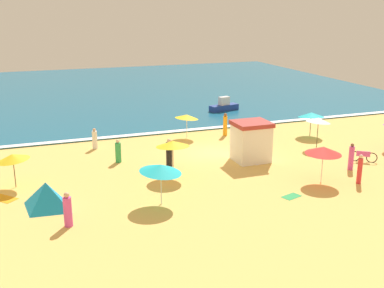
{
  "coord_description": "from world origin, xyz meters",
  "views": [
    {
      "loc": [
        -12.06,
        -29.73,
        10.04
      ],
      "look_at": [
        -1.22,
        -0.02,
        0.8
      ],
      "focal_mm": 44.26,
      "sensor_mm": 36.0,
      "label": 1
    }
  ],
  "objects_px": {
    "beachgoer_5": "(95,139)",
    "lifeguard_cabana": "(251,141)",
    "beachgoer_2": "(118,152)",
    "beach_umbrella_0": "(318,120)",
    "beach_umbrella_5": "(187,117)",
    "small_boat_0": "(224,106)",
    "beachgoer_3": "(225,125)",
    "beach_umbrella_2": "(173,144)",
    "beachgoer_6": "(169,154)",
    "beach_umbrella_3": "(161,168)",
    "beach_tent": "(47,195)",
    "beach_umbrella_1": "(311,115)",
    "beach_umbrella_4": "(13,157)",
    "beachgoer_7": "(351,157)",
    "beachgoer_1": "(68,211)",
    "beachgoer_0": "(360,169)",
    "parked_bicycle": "(363,156)",
    "beach_umbrella_6": "(323,150)"
  },
  "relations": [
    {
      "from": "beach_umbrella_0",
      "to": "beach_umbrella_3",
      "type": "bearing_deg",
      "value": -156.29
    },
    {
      "from": "beachgoer_5",
      "to": "small_boat_0",
      "type": "height_order",
      "value": "beachgoer_5"
    },
    {
      "from": "beachgoer_5",
      "to": "beachgoer_7",
      "type": "distance_m",
      "value": 17.8
    },
    {
      "from": "beach_umbrella_4",
      "to": "small_boat_0",
      "type": "bearing_deg",
      "value": 36.72
    },
    {
      "from": "beachgoer_6",
      "to": "beachgoer_7",
      "type": "bearing_deg",
      "value": -23.04
    },
    {
      "from": "beach_umbrella_3",
      "to": "beachgoer_1",
      "type": "xyz_separation_m",
      "value": [
        -4.89,
        -1.04,
        -1.18
      ]
    },
    {
      "from": "beach_umbrella_6",
      "to": "beachgoer_1",
      "type": "xyz_separation_m",
      "value": [
        -14.7,
        -0.85,
        -1.17
      ]
    },
    {
      "from": "beach_umbrella_2",
      "to": "beach_tent",
      "type": "distance_m",
      "value": 8.01
    },
    {
      "from": "beach_umbrella_5",
      "to": "beachgoer_3",
      "type": "bearing_deg",
      "value": -7.14
    },
    {
      "from": "parked_bicycle",
      "to": "beachgoer_2",
      "type": "distance_m",
      "value": 16.38
    },
    {
      "from": "beach_umbrella_3",
      "to": "beachgoer_5",
      "type": "xyz_separation_m",
      "value": [
        -1.71,
        11.29,
        -1.26
      ]
    },
    {
      "from": "beach_umbrella_0",
      "to": "beach_tent",
      "type": "relative_size",
      "value": 0.8
    },
    {
      "from": "beachgoer_2",
      "to": "beach_umbrella_0",
      "type": "bearing_deg",
      "value": -6.36
    },
    {
      "from": "lifeguard_cabana",
      "to": "beach_umbrella_2",
      "type": "relative_size",
      "value": 1.15
    },
    {
      "from": "beachgoer_6",
      "to": "small_boat_0",
      "type": "xyz_separation_m",
      "value": [
        10.09,
        14.12,
        -0.33
      ]
    },
    {
      "from": "beach_umbrella_3",
      "to": "beach_tent",
      "type": "height_order",
      "value": "beach_umbrella_3"
    },
    {
      "from": "beach_umbrella_1",
      "to": "beachgoer_2",
      "type": "relative_size",
      "value": 1.61
    },
    {
      "from": "beach_umbrella_0",
      "to": "beach_umbrella_5",
      "type": "height_order",
      "value": "beach_umbrella_0"
    },
    {
      "from": "beach_umbrella_1",
      "to": "beachgoer_0",
      "type": "distance_m",
      "value": 10.7
    },
    {
      "from": "beach_umbrella_5",
      "to": "beach_umbrella_2",
      "type": "bearing_deg",
      "value": -114.88
    },
    {
      "from": "beachgoer_1",
      "to": "beachgoer_2",
      "type": "relative_size",
      "value": 1.09
    },
    {
      "from": "beach_umbrella_0",
      "to": "beachgoer_0",
      "type": "bearing_deg",
      "value": -105.28
    },
    {
      "from": "beachgoer_5",
      "to": "lifeguard_cabana",
      "type": "bearing_deg",
      "value": -34.03
    },
    {
      "from": "beach_umbrella_0",
      "to": "beachgoer_5",
      "type": "xyz_separation_m",
      "value": [
        -15.42,
        5.26,
        -1.36
      ]
    },
    {
      "from": "beach_umbrella_1",
      "to": "beachgoer_1",
      "type": "height_order",
      "value": "beach_umbrella_1"
    },
    {
      "from": "beach_umbrella_6",
      "to": "small_boat_0",
      "type": "bearing_deg",
      "value": 82.92
    },
    {
      "from": "beach_umbrella_1",
      "to": "beachgoer_2",
      "type": "xyz_separation_m",
      "value": [
        -15.86,
        -1.38,
        -1.0
      ]
    },
    {
      "from": "beach_umbrella_5",
      "to": "small_boat_0",
      "type": "bearing_deg",
      "value": 49.85
    },
    {
      "from": "beachgoer_0",
      "to": "beachgoer_6",
      "type": "bearing_deg",
      "value": 144.9
    },
    {
      "from": "beach_umbrella_1",
      "to": "beachgoer_7",
      "type": "bearing_deg",
      "value": -105.85
    },
    {
      "from": "beach_umbrella_4",
      "to": "beachgoer_6",
      "type": "height_order",
      "value": "beach_umbrella_4"
    },
    {
      "from": "lifeguard_cabana",
      "to": "beach_umbrella_3",
      "type": "height_order",
      "value": "lifeguard_cabana"
    },
    {
      "from": "lifeguard_cabana",
      "to": "beach_umbrella_3",
      "type": "bearing_deg",
      "value": -147.5
    },
    {
      "from": "beach_umbrella_0",
      "to": "beachgoer_6",
      "type": "height_order",
      "value": "beach_umbrella_0"
    },
    {
      "from": "beachgoer_6",
      "to": "parked_bicycle",
      "type": "bearing_deg",
      "value": -15.68
    },
    {
      "from": "beach_umbrella_5",
      "to": "small_boat_0",
      "type": "relative_size",
      "value": 0.68
    },
    {
      "from": "beach_umbrella_2",
      "to": "beachgoer_2",
      "type": "relative_size",
      "value": 1.49
    },
    {
      "from": "beachgoer_5",
      "to": "small_boat_0",
      "type": "relative_size",
      "value": 0.49
    },
    {
      "from": "beach_umbrella_3",
      "to": "beach_umbrella_4",
      "type": "height_order",
      "value": "beach_umbrella_3"
    },
    {
      "from": "beach_umbrella_5",
      "to": "beachgoer_0",
      "type": "height_order",
      "value": "beach_umbrella_5"
    },
    {
      "from": "small_boat_0",
      "to": "beachgoer_2",
      "type": "bearing_deg",
      "value": -137.07
    },
    {
      "from": "beach_umbrella_3",
      "to": "beachgoer_6",
      "type": "distance_m",
      "value": 6.13
    },
    {
      "from": "beach_umbrella_0",
      "to": "beachgoer_3",
      "type": "bearing_deg",
      "value": 132.78
    },
    {
      "from": "beach_umbrella_0",
      "to": "beachgoer_0",
      "type": "distance_m",
      "value": 7.5
    },
    {
      "from": "beachgoer_7",
      "to": "small_boat_0",
      "type": "distance_m",
      "value": 18.68
    },
    {
      "from": "beachgoer_0",
      "to": "beach_umbrella_0",
      "type": "bearing_deg",
      "value": 74.72
    },
    {
      "from": "beach_umbrella_4",
      "to": "beachgoer_3",
      "type": "relative_size",
      "value": 1.13
    },
    {
      "from": "beach_umbrella_1",
      "to": "beachgoer_1",
      "type": "xyz_separation_m",
      "value": [
        -20.01,
        -10.05,
        -0.93
      ]
    },
    {
      "from": "beach_umbrella_5",
      "to": "parked_bicycle",
      "type": "relative_size",
      "value": 1.46
    },
    {
      "from": "beachgoer_1",
      "to": "beachgoer_7",
      "type": "bearing_deg",
      "value": 6.77
    }
  ]
}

